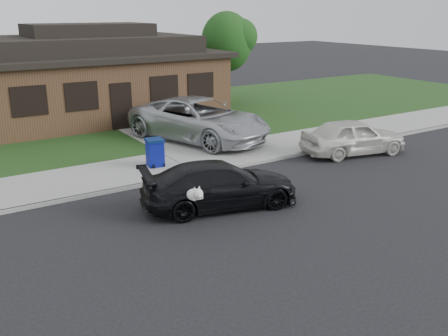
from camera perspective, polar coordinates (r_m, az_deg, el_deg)
ground at (r=12.71m, az=-10.07°, el=-8.03°), size 120.00×120.00×0.00m
sidewalk at (r=17.11m, az=-16.58°, el=-1.46°), size 60.00×3.00×0.12m
curb at (r=15.74m, az=-15.03°, el=-2.99°), size 60.00×0.12×0.12m
lawn at (r=24.65m, az=-21.89°, el=3.76°), size 60.00×13.00×0.13m
driveway at (r=23.68m, az=-6.07°, el=4.43°), size 4.50×13.00×0.14m
sedan at (r=14.29m, az=-0.48°, el=-1.93°), size 4.84×2.84×1.32m
minivan at (r=21.16m, az=-2.87°, el=5.57°), size 4.82×6.97×1.77m
white_compact at (r=20.17m, az=14.55°, el=3.49°), size 4.40×2.53×1.41m
recycling_bin at (r=17.85m, az=-7.89°, el=1.80°), size 0.67×0.68×0.99m
house at (r=27.16m, az=-14.87°, el=10.08°), size 12.60×8.60×4.65m
tree_1 at (r=29.98m, az=0.65°, el=14.35°), size 3.15×3.00×5.25m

